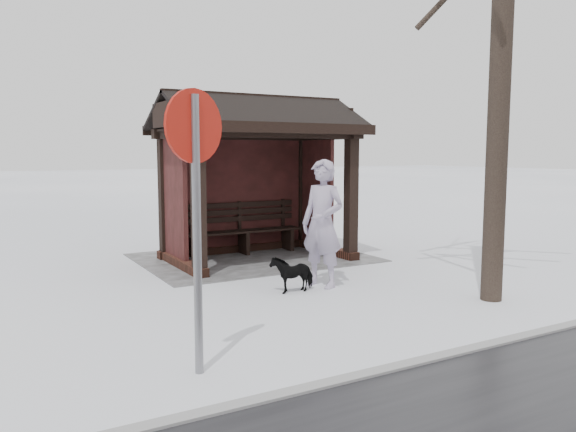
% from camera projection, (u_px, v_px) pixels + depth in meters
% --- Properties ---
extents(ground, '(120.00, 120.00, 0.00)m').
position_uv_depth(ground, '(258.00, 260.00, 10.63)').
color(ground, white).
rests_on(ground, ground).
extents(kerb, '(120.00, 0.15, 0.06)m').
position_uv_depth(kerb, '(491.00, 345.00, 5.87)').
color(kerb, gray).
rests_on(kerb, ground).
extents(trampled_patch, '(4.20, 3.20, 0.02)m').
position_uv_depth(trampled_patch, '(253.00, 258.00, 10.80)').
color(trampled_patch, gray).
rests_on(trampled_patch, ground).
extents(bus_shelter, '(3.60, 2.40, 3.09)m').
position_uv_depth(bus_shelter, '(253.00, 145.00, 10.53)').
color(bus_shelter, '#371C14').
rests_on(bus_shelter, ground).
extents(pedestrian, '(0.69, 0.82, 1.92)m').
position_uv_depth(pedestrian, '(323.00, 224.00, 8.40)').
color(pedestrian, '#AB9DB8').
rests_on(pedestrian, ground).
extents(dog, '(0.64, 0.30, 0.53)m').
position_uv_depth(dog, '(292.00, 273.00, 8.19)').
color(dog, black).
rests_on(dog, ground).
extents(road_sign, '(0.62, 0.28, 2.58)m').
position_uv_depth(road_sign, '(195.00, 173.00, 4.97)').
color(road_sign, gray).
rests_on(road_sign, ground).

